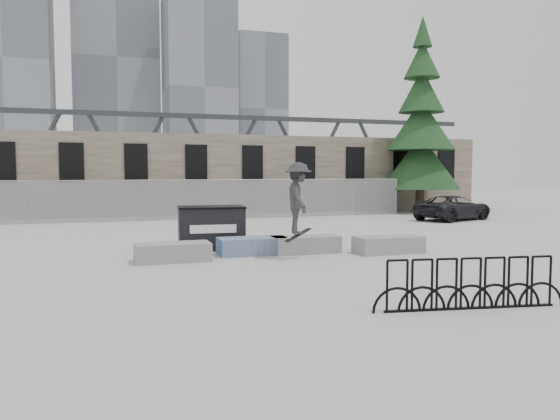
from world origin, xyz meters
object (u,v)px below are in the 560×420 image
object	(u,v)px
planter_far_left	(173,251)
suv	(453,208)
bike_rack	(471,284)
planter_offset	(388,244)
dumpster	(211,228)
spruce_tree	(421,132)
planter_center_left	(253,245)
planter_center_right	(305,244)
skateboarder	(298,198)

from	to	relation	value
planter_far_left	suv	world-z (taller)	suv
bike_rack	planter_offset	bearing A→B (deg)	73.03
planter_offset	bike_rack	distance (m)	6.65
dumpster	bike_rack	world-z (taller)	dumpster
planter_offset	spruce_tree	xyz separation A→B (m)	(9.92, 14.02, 4.47)
dumpster	bike_rack	bearing A→B (deg)	-66.57
planter_center_left	planter_far_left	bearing A→B (deg)	-167.17
planter_center_right	suv	bearing A→B (deg)	36.48
dumpster	suv	xyz separation A→B (m)	(13.51, 6.53, -0.07)
planter_far_left	skateboarder	world-z (taller)	skateboarder
planter_offset	suv	size ratio (longest dim) A/B	0.45
bike_rack	spruce_tree	world-z (taller)	spruce_tree
planter_far_left	dumpster	xyz separation A→B (m)	(1.43, 1.98, 0.41)
bike_rack	skateboarder	bearing A→B (deg)	99.45
spruce_tree	planter_center_left	bearing A→B (deg)	-136.68
planter_offset	dumpster	xyz separation A→B (m)	(-4.86, 2.41, 0.41)
planter_center_right	dumpster	distance (m)	3.01
planter_far_left	planter_center_left	xyz separation A→B (m)	(2.37, 0.54, 0.00)
planter_offset	spruce_tree	bearing A→B (deg)	54.72
planter_center_right	suv	distance (m)	13.66
planter_center_left	planter_center_right	world-z (taller)	same
planter_far_left	planter_offset	size ratio (longest dim) A/B	1.00
planter_far_left	planter_center_left	distance (m)	2.43
planter_center_right	skateboarder	xyz separation A→B (m)	(-0.62, -1.10, 1.41)
planter_center_left	spruce_tree	bearing A→B (deg)	43.32
dumpster	skateboarder	world-z (taller)	skateboarder
planter_center_left	suv	bearing A→B (deg)	32.37
suv	skateboarder	bearing A→B (deg)	108.38
planter_center_left	bike_rack	size ratio (longest dim) A/B	0.56
bike_rack	planter_center_right	bearing A→B (deg)	93.12
planter_center_left	planter_center_right	xyz separation A→B (m)	(1.58, -0.16, 0.00)
planter_center_right	planter_offset	xyz separation A→B (m)	(2.33, -0.82, 0.00)
planter_offset	planter_far_left	bearing A→B (deg)	176.03
planter_center_left	planter_center_right	distance (m)	1.59
planter_center_left	bike_rack	world-z (taller)	bike_rack
bike_rack	spruce_tree	size ratio (longest dim) A/B	0.31
spruce_tree	dumpster	bearing A→B (deg)	-141.84
planter_center_left	suv	size ratio (longest dim) A/B	0.45
planter_offset	suv	xyz separation A→B (m)	(8.65, 8.94, 0.34)
planter_center_left	spruce_tree	distance (m)	19.53
dumpster	skateboarder	xyz separation A→B (m)	(1.90, -2.69, 1.01)
planter_offset	dumpster	bearing A→B (deg)	153.60
planter_offset	bike_rack	bearing A→B (deg)	-106.97
suv	bike_rack	bearing A→B (deg)	125.22
planter_center_left	dumpster	xyz separation A→B (m)	(-0.94, 1.43, 0.41)
planter_center_right	planter_offset	size ratio (longest dim) A/B	1.00
planter_center_left	spruce_tree	size ratio (longest dim) A/B	0.17
planter_center_right	planter_offset	bearing A→B (deg)	-19.35
planter_center_left	planter_offset	world-z (taller)	same
planter_far_left	bike_rack	distance (m)	8.07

